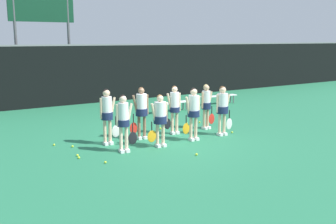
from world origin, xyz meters
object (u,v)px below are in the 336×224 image
at_px(bench_far, 219,97).
at_px(tennis_ball_1, 130,138).
at_px(player_4, 107,112).
at_px(bench_courtside, 171,104).
at_px(tennis_ball_2, 54,145).
at_px(tennis_ball_3, 196,154).
at_px(player_0, 124,118).
at_px(tennis_ball_7, 200,122).
at_px(tennis_ball_10, 79,158).
at_px(scoreboard, 42,16).
at_px(player_5, 141,108).
at_px(tennis_ball_6, 195,127).
at_px(tennis_ball_0, 160,128).
at_px(player_1, 160,116).
at_px(player_6, 174,106).
at_px(player_3, 222,106).
at_px(tennis_ball_5, 73,146).
at_px(player_7, 206,103).
at_px(tennis_ball_8, 232,132).
at_px(tennis_ball_9, 105,162).
at_px(tennis_ball_11, 187,123).
at_px(tennis_ball_4, 77,155).
at_px(player_2, 193,109).

xyz_separation_m(bench_far, tennis_ball_1, (-7.08, -3.95, -0.36)).
bearing_deg(player_4, bench_courtside, 40.06).
bearing_deg(tennis_ball_2, tennis_ball_3, -45.79).
relative_size(player_0, tennis_ball_7, 25.89).
xyz_separation_m(bench_far, tennis_ball_10, (-9.29, -5.14, -0.36)).
bearing_deg(scoreboard, player_5, -85.57).
xyz_separation_m(player_0, tennis_ball_6, (3.65, 1.40, -0.98)).
distance_m(player_5, tennis_ball_0, 1.81).
bearing_deg(player_0, player_1, 3.81).
height_order(player_4, player_6, player_4).
distance_m(tennis_ball_1, tennis_ball_3, 2.82).
bearing_deg(player_3, player_0, -175.41).
xyz_separation_m(player_5, player_6, (1.31, -0.00, -0.03)).
relative_size(tennis_ball_0, tennis_ball_5, 1.03).
relative_size(player_7, tennis_ball_8, 24.50).
distance_m(player_5, tennis_ball_8, 3.41).
height_order(player_5, tennis_ball_0, player_5).
bearing_deg(tennis_ball_1, player_0, -123.51).
distance_m(bench_courtside, player_4, 6.08).
relative_size(player_1, player_7, 0.98).
bearing_deg(tennis_ball_1, player_4, -166.54).
xyz_separation_m(player_7, tennis_ball_9, (-4.84, -1.83, -0.94)).
relative_size(player_6, tennis_ball_9, 26.39).
bearing_deg(tennis_ball_10, tennis_ball_6, 14.89).
height_order(tennis_ball_0, tennis_ball_11, tennis_ball_0).
height_order(player_0, tennis_ball_4, player_0).
bearing_deg(tennis_ball_11, player_5, -157.75).
bearing_deg(tennis_ball_11, bench_far, 36.46).
height_order(player_6, tennis_ball_0, player_6).
relative_size(bench_courtside, tennis_ball_5, 28.63).
distance_m(player_5, tennis_ball_6, 2.67).
xyz_separation_m(tennis_ball_1, tennis_ball_7, (3.50, 0.79, -0.00)).
bearing_deg(scoreboard, player_0, -92.83).
xyz_separation_m(player_1, player_2, (1.33, 0.09, 0.08)).
distance_m(tennis_ball_0, tennis_ball_11, 1.36).
height_order(bench_far, tennis_ball_8, bench_far).
relative_size(tennis_ball_0, tennis_ball_2, 1.06).
bearing_deg(tennis_ball_7, player_6, -152.43).
bearing_deg(tennis_ball_0, tennis_ball_11, 9.21).
distance_m(player_2, tennis_ball_6, 2.04).
bearing_deg(tennis_ball_8, player_0, -179.12).
xyz_separation_m(player_1, tennis_ball_6, (2.44, 1.47, -0.93)).
bearing_deg(tennis_ball_0, tennis_ball_9, -141.63).
distance_m(tennis_ball_3, tennis_ball_5, 3.87).
bearing_deg(scoreboard, tennis_ball_6, -69.95).
bearing_deg(tennis_ball_10, player_2, -0.68).
height_order(bench_courtside, tennis_ball_11, bench_courtside).
height_order(player_2, tennis_ball_4, player_2).
distance_m(tennis_ball_8, tennis_ball_9, 5.25).
bearing_deg(tennis_ball_2, player_3, -17.98).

